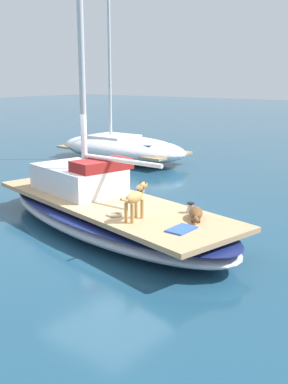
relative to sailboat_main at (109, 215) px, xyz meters
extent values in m
plane|color=navy|center=(0.00, 0.00, -0.34)|extent=(120.00, 120.00, 0.00)
ellipsoid|color=#B2B7C1|center=(0.00, 0.00, -0.06)|extent=(3.93, 7.56, 0.56)
ellipsoid|color=navy|center=(0.00, 0.00, 0.12)|extent=(3.95, 7.60, 0.08)
cube|color=tan|center=(0.00, 0.00, 0.27)|extent=(3.37, 6.90, 0.10)
cylinder|color=silver|center=(0.18, 0.88, 3.93)|extent=(0.14, 0.14, 7.22)
cylinder|color=silver|center=(0.18, -0.22, 1.22)|extent=(0.10, 2.20, 0.10)
cube|color=silver|center=(0.25, 1.17, 0.62)|extent=(1.82, 2.44, 0.60)
cube|color=maroon|center=(0.25, 0.40, 1.04)|extent=(1.45, 0.96, 0.24)
ellipsoid|color=brown|center=(0.05, -2.23, 0.43)|extent=(0.65, 0.53, 0.22)
ellipsoid|color=brown|center=(-0.27, -2.42, 0.42)|extent=(0.24, 0.22, 0.13)
cone|color=black|center=(-0.24, -2.46, 0.48)|extent=(0.05, 0.05, 0.05)
cone|color=black|center=(-0.29, -2.38, 0.48)|extent=(0.05, 0.05, 0.05)
cylinder|color=brown|center=(-0.10, -2.39, 0.35)|extent=(0.18, 0.14, 0.06)
cylinder|color=brown|center=(-0.16, -2.29, 0.35)|extent=(0.18, 0.14, 0.06)
cylinder|color=brown|center=(0.38, -2.02, 0.35)|extent=(0.17, 0.13, 0.04)
ellipsoid|color=tan|center=(-0.76, -1.35, 0.77)|extent=(0.54, 0.29, 0.22)
cylinder|color=tan|center=(-0.59, -1.26, 0.51)|extent=(0.07, 0.07, 0.38)
cylinder|color=tan|center=(-0.57, -1.39, 0.51)|extent=(0.07, 0.07, 0.38)
cylinder|color=tan|center=(-0.95, -1.31, 0.51)|extent=(0.07, 0.07, 0.38)
cylinder|color=tan|center=(-0.93, -1.44, 0.51)|extent=(0.07, 0.07, 0.38)
cylinder|color=tan|center=(-0.53, -1.32, 0.88)|extent=(0.20, 0.13, 0.19)
ellipsoid|color=tan|center=(-0.41, -1.30, 0.94)|extent=(0.24, 0.16, 0.13)
cone|color=#45331C|center=(-0.41, -1.26, 1.00)|extent=(0.05, 0.05, 0.06)
cone|color=#45331C|center=(-0.40, -1.35, 1.00)|extent=(0.05, 0.05, 0.06)
torus|color=black|center=(-0.53, -1.32, 0.88)|extent=(0.13, 0.15, 0.10)
cylinder|color=tan|center=(-1.11, -1.40, 0.80)|extent=(0.23, 0.07, 0.12)
cylinder|color=#B7B7BC|center=(0.33, -1.93, 0.36)|extent=(0.16, 0.16, 0.08)
cylinder|color=#B7B7BC|center=(0.33, -1.93, 0.45)|extent=(0.13, 0.13, 0.10)
cylinder|color=black|center=(0.33, -1.93, 0.52)|extent=(0.15, 0.15, 0.03)
torus|color=beige|center=(-0.76, -0.86, 0.35)|extent=(0.32, 0.32, 0.04)
cube|color=blue|center=(-0.70, -2.39, 0.34)|extent=(0.56, 0.37, 0.03)
ellipsoid|color=white|center=(6.88, 5.46, 0.17)|extent=(2.85, 6.01, 1.01)
cube|color=tan|center=(6.88, 5.46, 0.11)|extent=(2.29, 5.41, 0.08)
cube|color=silver|center=(6.89, 5.91, 0.41)|extent=(1.55, 1.81, 0.52)
cube|color=navy|center=(6.87, 4.41, 0.33)|extent=(1.41, 1.81, 0.36)
cylinder|color=silver|center=(6.89, 6.06, 3.97)|extent=(0.12, 0.12, 7.71)
camera|label=1|loc=(-7.33, -6.67, 2.98)|focal=43.32mm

